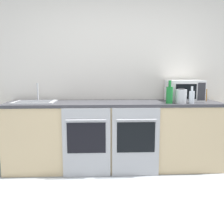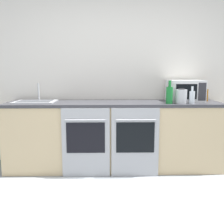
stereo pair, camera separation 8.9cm
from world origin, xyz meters
name	(u,v)px [view 1 (the left image)]	position (x,y,z in m)	size (l,w,h in m)	color
wall_back	(113,74)	(0.00, 1.96, 1.30)	(10.00, 0.06, 2.60)	silver
counter_back	(114,135)	(0.00, 1.61, 0.46)	(2.90, 0.67, 0.92)	#D1B789
oven_left	(86,143)	(-0.36, 1.27, 0.45)	(0.60, 0.06, 0.88)	#A8AAAF
oven_right	(136,142)	(0.26, 1.27, 0.45)	(0.60, 0.06, 0.88)	#A8AAAF
microwave	(184,91)	(0.99, 1.69, 1.06)	(0.46, 0.40, 0.29)	silver
bottle_amber	(204,94)	(1.28, 1.70, 1.01)	(0.08, 0.08, 0.23)	#8C5114
bottle_green	(169,94)	(0.70, 1.40, 1.03)	(0.09, 0.09, 0.30)	#19722D
bottle_clear	(192,97)	(0.99, 1.38, 1.01)	(0.07, 0.07, 0.22)	silver
kettle	(181,96)	(0.86, 1.41, 1.01)	(0.14, 0.14, 0.19)	#B7BABF
sink	(35,101)	(-1.06, 1.61, 0.93)	(0.54, 0.43, 0.25)	#B7BABF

